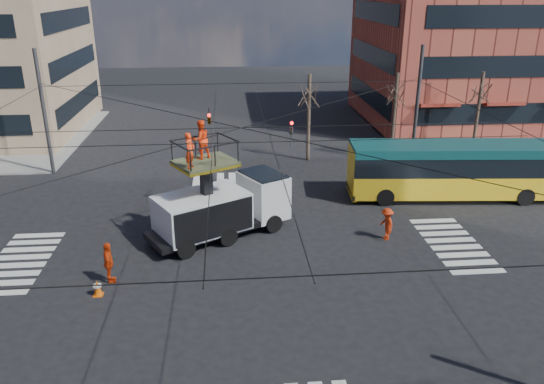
{
  "coord_description": "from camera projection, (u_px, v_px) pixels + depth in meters",
  "views": [
    {
      "loc": [
        -0.58,
        -21.82,
        11.51
      ],
      "look_at": [
        1.45,
        1.63,
        2.31
      ],
      "focal_mm": 35.0,
      "sensor_mm": 36.0,
      "label": 1
    }
  ],
  "objects": [
    {
      "name": "ground",
      "position": [
        244.0,
        252.0,
        24.48
      ],
      "size": [
        120.0,
        120.0,
        0.0
      ],
      "primitive_type": "plane",
      "color": "black",
      "rests_on": "ground"
    },
    {
      "name": "sidewalk_ne",
      "position": [
        478.0,
        128.0,
        45.63
      ],
      "size": [
        18.0,
        18.0,
        0.12
      ],
      "primitive_type": "cube",
      "color": "slate",
      "rests_on": "ground"
    },
    {
      "name": "crosswalks",
      "position": [
        244.0,
        252.0,
        24.48
      ],
      "size": [
        22.4,
        22.4,
        0.02
      ],
      "primitive_type": null,
      "color": "silver",
      "rests_on": "ground"
    },
    {
      "name": "building_ne",
      "position": [
        485.0,
        41.0,
        45.94
      ],
      "size": [
        20.06,
        16.06,
        14.0
      ],
      "color": "maroon",
      "rests_on": "ground"
    },
    {
      "name": "overhead_network",
      "position": [
        240.0,
        161.0,
        23.29
      ],
      "size": [
        24.24,
        24.24,
        8.0
      ],
      "color": "#2D2D30",
      "rests_on": "ground"
    },
    {
      "name": "tree_a",
      "position": [
        309.0,
        95.0,
        35.73
      ],
      "size": [
        2.0,
        2.0,
        6.0
      ],
      "color": "#382B21",
      "rests_on": "ground"
    },
    {
      "name": "tree_b",
      "position": [
        396.0,
        93.0,
        36.21
      ],
      "size": [
        2.0,
        2.0,
        6.0
      ],
      "color": "#382B21",
      "rests_on": "ground"
    },
    {
      "name": "tree_c",
      "position": [
        481.0,
        92.0,
        36.69
      ],
      "size": [
        2.0,
        2.0,
        6.0
      ],
      "color": "#382B21",
      "rests_on": "ground"
    },
    {
      "name": "utility_truck",
      "position": [
        222.0,
        198.0,
        25.55
      ],
      "size": [
        7.22,
        5.47,
        5.78
      ],
      "rotation": [
        0.0,
        0.0,
        0.52
      ],
      "color": "black",
      "rests_on": "ground"
    },
    {
      "name": "city_bus",
      "position": [
        456.0,
        169.0,
        30.21
      ],
      "size": [
        12.28,
        3.55,
        3.2
      ],
      "rotation": [
        0.0,
        0.0,
        -0.08
      ],
      "color": "gold",
      "rests_on": "ground"
    },
    {
      "name": "traffic_cone",
      "position": [
        97.0,
        288.0,
        20.98
      ],
      "size": [
        0.36,
        0.36,
        0.67
      ],
      "primitive_type": "cone",
      "color": "#FF640A",
      "rests_on": "ground"
    },
    {
      "name": "worker_ground",
      "position": [
        109.0,
        263.0,
        21.73
      ],
      "size": [
        0.58,
        1.09,
        1.78
      ],
      "primitive_type": "imported",
      "rotation": [
        0.0,
        0.0,
        1.72
      ],
      "color": "#EA3F0E",
      "rests_on": "ground"
    },
    {
      "name": "flagger",
      "position": [
        387.0,
        224.0,
        25.48
      ],
      "size": [
        0.75,
        1.12,
        1.61
      ],
      "primitive_type": "imported",
      "rotation": [
        0.0,
        0.0,
        -1.42
      ],
      "color": "red",
      "rests_on": "ground"
    }
  ]
}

